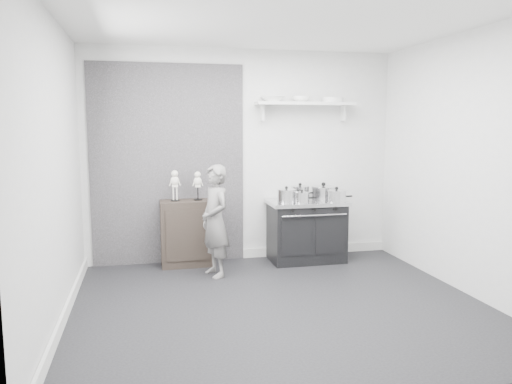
# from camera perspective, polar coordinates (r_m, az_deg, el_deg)

# --- Properties ---
(ground) EXTENTS (4.00, 4.00, 0.00)m
(ground) POSITION_cam_1_polar(r_m,az_deg,el_deg) (5.01, 2.63, -12.74)
(ground) COLOR black
(ground) RESTS_ON ground
(room_shell) EXTENTS (4.02, 3.62, 2.71)m
(room_shell) POSITION_cam_1_polar(r_m,az_deg,el_deg) (4.82, 1.25, 6.39)
(room_shell) COLOR beige
(room_shell) RESTS_ON ground
(wall_shelf) EXTENTS (1.30, 0.26, 0.24)m
(wall_shelf) POSITION_cam_1_polar(r_m,az_deg,el_deg) (6.54, 5.64, 9.93)
(wall_shelf) COLOR silver
(wall_shelf) RESTS_ON room_shell
(stove) EXTENTS (0.98, 0.61, 0.79)m
(stove) POSITION_cam_1_polar(r_m,az_deg,el_deg) (6.48, 5.78, -4.40)
(stove) COLOR black
(stove) RESTS_ON ground
(side_cabinet) EXTENTS (0.63, 0.37, 0.82)m
(side_cabinet) POSITION_cam_1_polar(r_m,az_deg,el_deg) (6.30, -7.95, -4.66)
(side_cabinet) COLOR black
(side_cabinet) RESTS_ON ground
(child) EXTENTS (0.44, 0.55, 1.30)m
(child) POSITION_cam_1_polar(r_m,az_deg,el_deg) (5.77, -4.68, -3.32)
(child) COLOR slate
(child) RESTS_ON ground
(pot_front_left) EXTENTS (0.32, 0.23, 0.20)m
(pot_front_left) POSITION_cam_1_polar(r_m,az_deg,el_deg) (6.23, 3.50, -0.43)
(pot_front_left) COLOR silver
(pot_front_left) RESTS_ON stove
(pot_back_left) EXTENTS (0.33, 0.24, 0.21)m
(pot_back_left) POSITION_cam_1_polar(r_m,az_deg,el_deg) (6.52, 5.06, -0.05)
(pot_back_left) COLOR silver
(pot_back_left) RESTS_ON stove
(pot_back_right) EXTENTS (0.40, 0.31, 0.22)m
(pot_back_right) POSITION_cam_1_polar(r_m,az_deg,el_deg) (6.55, 7.71, -0.07)
(pot_back_right) COLOR silver
(pot_back_right) RESTS_ON stove
(pot_front_right) EXTENTS (0.33, 0.25, 0.20)m
(pot_front_right) POSITION_cam_1_polar(r_m,az_deg,el_deg) (6.32, 9.18, -0.45)
(pot_front_right) COLOR silver
(pot_front_right) RESTS_ON stove
(pot_front_center) EXTENTS (0.28, 0.19, 0.17)m
(pot_front_center) POSITION_cam_1_polar(r_m,az_deg,el_deg) (6.20, 5.27, -0.63)
(pot_front_center) COLOR silver
(pot_front_center) RESTS_ON stove
(skeleton_full) EXTENTS (0.12, 0.08, 0.43)m
(skeleton_full) POSITION_cam_1_polar(r_m,az_deg,el_deg) (6.19, -9.26, 0.99)
(skeleton_full) COLOR silver
(skeleton_full) RESTS_ON side_cabinet
(skeleton_torso) EXTENTS (0.11, 0.07, 0.41)m
(skeleton_torso) POSITION_cam_1_polar(r_m,az_deg,el_deg) (6.21, -6.67, 0.95)
(skeleton_torso) COLOR silver
(skeleton_torso) RESTS_ON side_cabinet
(bowl_large) EXTENTS (0.29, 0.29, 0.07)m
(bowl_large) POSITION_cam_1_polar(r_m,az_deg,el_deg) (6.41, 1.92, 10.61)
(bowl_large) COLOR white
(bowl_large) RESTS_ON wall_shelf
(bowl_small) EXTENTS (0.22, 0.22, 0.07)m
(bowl_small) POSITION_cam_1_polar(r_m,az_deg,el_deg) (6.52, 5.17, 10.53)
(bowl_small) COLOR white
(bowl_small) RESTS_ON wall_shelf
(plate_stack) EXTENTS (0.27, 0.27, 0.06)m
(plate_stack) POSITION_cam_1_polar(r_m,az_deg,el_deg) (6.66, 8.75, 10.37)
(plate_stack) COLOR silver
(plate_stack) RESTS_ON wall_shelf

